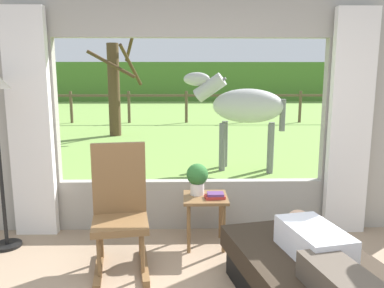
{
  "coord_description": "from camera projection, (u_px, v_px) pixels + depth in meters",
  "views": [
    {
      "loc": [
        -0.08,
        -1.94,
        1.74
      ],
      "look_at": [
        0.0,
        1.8,
        1.05
      ],
      "focal_mm": 36.22,
      "sensor_mm": 36.0,
      "label": 1
    }
  ],
  "objects": [
    {
      "name": "distant_hill_ridge",
      "position": [
        185.0,
        82.0,
        24.62
      ],
      "size": [
        36.0,
        2.0,
        2.4
      ],
      "primitive_type": "cube",
      "color": "#4C792F",
      "rests_on": "ground_plane"
    },
    {
      "name": "curtain_panel_left",
      "position": [
        30.0,
        125.0,
        4.05
      ],
      "size": [
        0.44,
        0.1,
        2.4
      ],
      "primitive_type": "cube",
      "color": "silver",
      "rests_on": "ground_plane"
    },
    {
      "name": "book_stack",
      "position": [
        215.0,
        196.0,
        3.81
      ],
      "size": [
        0.21,
        0.15,
        0.05
      ],
      "color": "#B22D28",
      "rests_on": "side_table"
    },
    {
      "name": "pasture_fence_line",
      "position": [
        186.0,
        102.0,
        13.48
      ],
      "size": [
        16.1,
        0.1,
        1.1
      ],
      "color": "brown",
      "rests_on": "outdoor_pasture_lawn"
    },
    {
      "name": "back_wall_with_window",
      "position": [
        191.0,
        118.0,
        4.22
      ],
      "size": [
        5.2,
        0.12,
        2.55
      ],
      "color": "#9E998E",
      "rests_on": "ground_plane"
    },
    {
      "name": "potted_plant",
      "position": [
        197.0,
        177.0,
        3.9
      ],
      "size": [
        0.22,
        0.22,
        0.32
      ],
      "color": "silver",
      "rests_on": "side_table"
    },
    {
      "name": "outdoor_pasture_lawn",
      "position": [
        186.0,
        118.0,
        15.16
      ],
      "size": [
        36.0,
        21.68,
        0.02
      ],
      "primitive_type": "cube",
      "color": "#759E47",
      "rests_on": "ground_plane"
    },
    {
      "name": "rocking_chair",
      "position": [
        120.0,
        208.0,
        3.46
      ],
      "size": [
        0.56,
        0.74,
        1.12
      ],
      "rotation": [
        0.0,
        0.0,
        0.15
      ],
      "color": "brown",
      "rests_on": "ground_plane"
    },
    {
      "name": "curtain_panel_right",
      "position": [
        350.0,
        124.0,
        4.12
      ],
      "size": [
        0.44,
        0.1,
        2.4
      ],
      "primitive_type": "cube",
      "color": "silver",
      "rests_on": "ground_plane"
    },
    {
      "name": "pasture_tree",
      "position": [
        115.0,
        86.0,
        10.56
      ],
      "size": [
        1.33,
        1.51,
        3.0
      ],
      "color": "#4C3823",
      "rests_on": "outdoor_pasture_lawn"
    },
    {
      "name": "horse",
      "position": [
        243.0,
        107.0,
        6.8
      ],
      "size": [
        1.82,
        0.85,
        1.73
      ],
      "rotation": [
        0.0,
        0.0,
        1.32
      ],
      "color": "#B2B2AD",
      "rests_on": "outdoor_pasture_lawn"
    },
    {
      "name": "reclining_person",
      "position": [
        323.0,
        255.0,
        2.62
      ],
      "size": [
        0.46,
        1.43,
        0.22
      ],
      "rotation": [
        0.0,
        0.0,
        0.22
      ],
      "color": "silver",
      "rests_on": "recliner_sofa"
    },
    {
      "name": "side_table",
      "position": [
        205.0,
        205.0,
        3.9
      ],
      "size": [
        0.44,
        0.44,
        0.52
      ],
      "color": "brown",
      "rests_on": "ground_plane"
    }
  ]
}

